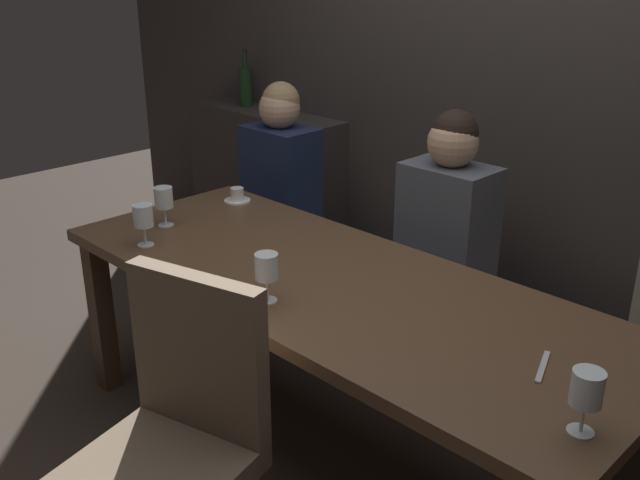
{
  "coord_description": "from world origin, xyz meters",
  "views": [
    {
      "loc": [
        1.54,
        -1.61,
        1.78
      ],
      "look_at": [
        -0.11,
        0.05,
        0.84
      ],
      "focal_mm": 40.15,
      "sensor_mm": 36.0,
      "label": 1
    }
  ],
  "objects_px": {
    "dining_table": "(333,302)",
    "wine_glass_far_left": "(267,269)",
    "chair_near_side": "(177,427)",
    "wine_glass_near_left": "(143,218)",
    "wine_glass_center_back": "(587,390)",
    "fork_on_table": "(543,367)",
    "diner_bearded": "(448,212)",
    "espresso_cup": "(237,196)",
    "banquette_bench": "(444,338)",
    "wine_glass_far_right": "(164,199)",
    "diner_redhead": "(281,165)",
    "wine_bottle_dark_red": "(246,86)"
  },
  "relations": [
    {
      "from": "dining_table",
      "to": "wine_glass_far_left",
      "type": "relative_size",
      "value": 13.41
    },
    {
      "from": "chair_near_side",
      "to": "wine_glass_near_left",
      "type": "bearing_deg",
      "value": 151.92
    },
    {
      "from": "wine_glass_center_back",
      "to": "fork_on_table",
      "type": "distance_m",
      "value": 0.3
    },
    {
      "from": "diner_bearded",
      "to": "espresso_cup",
      "type": "height_order",
      "value": "diner_bearded"
    },
    {
      "from": "banquette_bench",
      "to": "fork_on_table",
      "type": "relative_size",
      "value": 14.71
    },
    {
      "from": "wine_glass_far_right",
      "to": "dining_table",
      "type": "bearing_deg",
      "value": 7.05
    },
    {
      "from": "wine_glass_center_back",
      "to": "wine_glass_near_left",
      "type": "height_order",
      "value": "same"
    },
    {
      "from": "diner_redhead",
      "to": "diner_bearded",
      "type": "bearing_deg",
      "value": -0.04
    },
    {
      "from": "diner_bearded",
      "to": "wine_glass_near_left",
      "type": "relative_size",
      "value": 4.75
    },
    {
      "from": "diner_bearded",
      "to": "fork_on_table",
      "type": "distance_m",
      "value": 1.05
    },
    {
      "from": "diner_bearded",
      "to": "chair_near_side",
      "type": "bearing_deg",
      "value": -85.78
    },
    {
      "from": "diner_bearded",
      "to": "wine_glass_near_left",
      "type": "distance_m",
      "value": 1.2
    },
    {
      "from": "wine_glass_far_left",
      "to": "wine_glass_near_left",
      "type": "distance_m",
      "value": 0.69
    },
    {
      "from": "diner_bearded",
      "to": "wine_bottle_dark_red",
      "type": "bearing_deg",
      "value": 167.5
    },
    {
      "from": "wine_glass_center_back",
      "to": "wine_glass_near_left",
      "type": "distance_m",
      "value": 1.73
    },
    {
      "from": "dining_table",
      "to": "wine_glass_far_right",
      "type": "height_order",
      "value": "wine_glass_far_right"
    },
    {
      "from": "diner_bearded",
      "to": "fork_on_table",
      "type": "height_order",
      "value": "diner_bearded"
    },
    {
      "from": "banquette_bench",
      "to": "diner_redhead",
      "type": "relative_size",
      "value": 3.25
    },
    {
      "from": "dining_table",
      "to": "fork_on_table",
      "type": "relative_size",
      "value": 12.94
    },
    {
      "from": "dining_table",
      "to": "fork_on_table",
      "type": "bearing_deg",
      "value": -0.36
    },
    {
      "from": "wine_bottle_dark_red",
      "to": "fork_on_table",
      "type": "distance_m",
      "value": 2.75
    },
    {
      "from": "banquette_bench",
      "to": "chair_near_side",
      "type": "height_order",
      "value": "chair_near_side"
    },
    {
      "from": "wine_bottle_dark_red",
      "to": "wine_glass_far_left",
      "type": "distance_m",
      "value": 2.15
    },
    {
      "from": "diner_redhead",
      "to": "diner_bearded",
      "type": "relative_size",
      "value": 0.99
    },
    {
      "from": "banquette_bench",
      "to": "fork_on_table",
      "type": "xyz_separation_m",
      "value": [
        0.79,
        -0.71,
        0.51
      ]
    },
    {
      "from": "wine_bottle_dark_red",
      "to": "chair_near_side",
      "type": "bearing_deg",
      "value": -44.28
    },
    {
      "from": "chair_near_side",
      "to": "diner_redhead",
      "type": "xyz_separation_m",
      "value": [
        -1.11,
        1.4,
        0.25
      ]
    },
    {
      "from": "wine_bottle_dark_red",
      "to": "dining_table",
      "type": "bearing_deg",
      "value": -31.42
    },
    {
      "from": "wine_bottle_dark_red",
      "to": "wine_glass_far_left",
      "type": "height_order",
      "value": "wine_bottle_dark_red"
    },
    {
      "from": "diner_redhead",
      "to": "wine_glass_near_left",
      "type": "bearing_deg",
      "value": -73.59
    },
    {
      "from": "chair_near_side",
      "to": "diner_bearded",
      "type": "relative_size",
      "value": 1.26
    },
    {
      "from": "wine_glass_far_right",
      "to": "espresso_cup",
      "type": "bearing_deg",
      "value": 94.54
    },
    {
      "from": "wine_glass_far_left",
      "to": "espresso_cup",
      "type": "distance_m",
      "value": 1.02
    },
    {
      "from": "diner_bearded",
      "to": "espresso_cup",
      "type": "relative_size",
      "value": 6.49
    },
    {
      "from": "wine_glass_far_right",
      "to": "wine_glass_near_left",
      "type": "xyz_separation_m",
      "value": [
        0.13,
        -0.18,
        -0.0
      ]
    },
    {
      "from": "banquette_bench",
      "to": "wine_glass_near_left",
      "type": "relative_size",
      "value": 15.24
    },
    {
      "from": "fork_on_table",
      "to": "dining_table",
      "type": "bearing_deg",
      "value": 159.71
    },
    {
      "from": "diner_bearded",
      "to": "wine_glass_far_left",
      "type": "relative_size",
      "value": 4.75
    },
    {
      "from": "chair_near_side",
      "to": "wine_glass_far_right",
      "type": "distance_m",
      "value": 1.17
    },
    {
      "from": "wine_glass_far_right",
      "to": "espresso_cup",
      "type": "height_order",
      "value": "wine_glass_far_right"
    },
    {
      "from": "dining_table",
      "to": "diner_redhead",
      "type": "distance_m",
      "value": 1.22
    },
    {
      "from": "chair_near_side",
      "to": "fork_on_table",
      "type": "bearing_deg",
      "value": 45.92
    },
    {
      "from": "dining_table",
      "to": "espresso_cup",
      "type": "xyz_separation_m",
      "value": [
        -0.89,
        0.3,
        0.11
      ]
    },
    {
      "from": "wine_glass_near_left",
      "to": "fork_on_table",
      "type": "bearing_deg",
      "value": 10.37
    },
    {
      "from": "banquette_bench",
      "to": "wine_glass_far_left",
      "type": "distance_m",
      "value": 1.15
    },
    {
      "from": "wine_glass_far_right",
      "to": "fork_on_table",
      "type": "bearing_deg",
      "value": 3.5
    },
    {
      "from": "wine_glass_far_right",
      "to": "wine_glass_near_left",
      "type": "distance_m",
      "value": 0.22
    },
    {
      "from": "wine_glass_far_left",
      "to": "fork_on_table",
      "type": "xyz_separation_m",
      "value": [
        0.83,
        0.26,
        -0.11
      ]
    },
    {
      "from": "banquette_bench",
      "to": "wine_glass_near_left",
      "type": "height_order",
      "value": "wine_glass_near_left"
    },
    {
      "from": "banquette_bench",
      "to": "wine_glass_far_right",
      "type": "distance_m",
      "value": 1.33
    }
  ]
}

